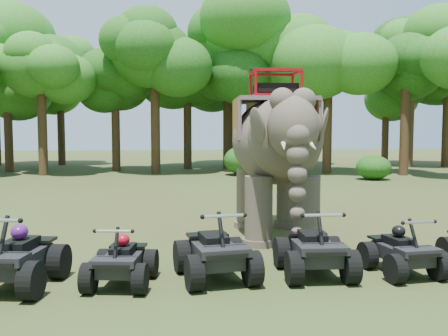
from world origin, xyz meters
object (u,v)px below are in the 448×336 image
at_px(atv_0, 16,250).
at_px(atv_2, 215,244).
at_px(elephant, 275,152).
at_px(atv_4, 402,245).
at_px(atv_3, 314,242).
at_px(atv_1, 121,254).

xyz_separation_m(atv_0, atv_2, (3.59, 0.15, -0.01)).
bearing_deg(elephant, atv_2, -115.09).
bearing_deg(atv_4, atv_2, 171.65).
bearing_deg(atv_3, atv_4, -2.37).
bearing_deg(atv_3, atv_0, -176.64).
bearing_deg(atv_2, atv_1, 176.96).
distance_m(elephant, atv_4, 4.47).
bearing_deg(atv_4, atv_0, 173.64).
xyz_separation_m(elephant, atv_4, (1.73, -3.78, -1.65)).
bearing_deg(atv_3, atv_2, -177.85).
bearing_deg(atv_3, elephant, 91.58).
relative_size(elephant, atv_3, 2.97).
bearing_deg(atv_0, atv_2, 12.04).
relative_size(elephant, atv_1, 3.47).
height_order(atv_1, atv_3, atv_3).
xyz_separation_m(elephant, atv_3, (-0.00, -3.66, -1.57)).
bearing_deg(atv_1, elephant, 55.20).
bearing_deg(atv_4, atv_3, 169.27).
bearing_deg(elephant, atv_4, -62.77).
distance_m(atv_0, atv_2, 3.60).
distance_m(elephant, atv_3, 3.98).
distance_m(atv_0, atv_1, 1.86).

